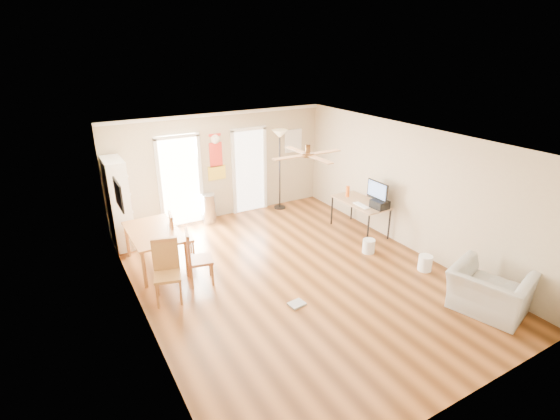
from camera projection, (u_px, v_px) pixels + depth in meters
floor at (296, 277)px, 7.87m from camera, size 7.00×7.00×0.00m
ceiling at (298, 141)px, 6.90m from camera, size 5.50×7.00×0.00m
wall_back at (221, 166)px, 10.20m from camera, size 5.50×0.04×2.60m
wall_front at (466, 318)px, 4.57m from camera, size 5.50×0.04×2.60m
wall_left at (138, 249)px, 6.12m from camera, size 0.04×7.00×2.60m
wall_right at (409, 188)px, 8.66m from camera, size 0.04×7.00×2.60m
crown_molding at (298, 143)px, 6.91m from camera, size 5.50×7.00×0.08m
kitchen_doorway at (180, 182)px, 9.80m from camera, size 0.90×0.10×2.10m
bathroom_doorway at (249, 171)px, 10.63m from camera, size 0.80×0.10×2.10m
wall_decal at (216, 157)px, 10.03m from camera, size 0.46×0.03×1.10m
ac_grille at (293, 141)px, 10.97m from camera, size 0.50×0.04×0.60m
framed_poster at (118, 195)px, 7.10m from camera, size 0.04×0.66×0.48m
ceiling_fan at (308, 155)px, 6.72m from camera, size 1.24×1.24×0.20m
bookshelf at (118, 204)px, 8.76m from camera, size 0.61×0.94×1.92m
dining_table at (156, 248)px, 8.13m from camera, size 0.92×1.52×0.76m
dining_chair_right_a at (182, 236)px, 8.36m from camera, size 0.48×0.48×1.00m
dining_chair_right_b at (200, 257)px, 7.51m from camera, size 0.51×0.51×1.04m
dining_chair_near at (167, 273)px, 6.96m from camera, size 0.54×0.54×1.07m
trash_can at (209, 209)px, 10.12m from camera, size 0.39×0.39×0.72m
torchiere_lamp at (280, 170)px, 10.75m from camera, size 0.50×0.50×2.09m
computer_desk at (359, 217)px, 9.63m from camera, size 0.69×1.38×0.74m
imac at (377, 194)px, 9.13m from camera, size 0.13×0.61×0.57m
keyboard at (361, 205)px, 9.25m from camera, size 0.17×0.45×0.02m
printer at (380, 204)px, 9.09m from camera, size 0.31×0.36×0.18m
orange_bottle at (348, 191)px, 9.75m from camera, size 0.11×0.11×0.26m
wastebasket_a at (369, 246)px, 8.73m from camera, size 0.29×0.29×0.30m
wastebasket_b at (425, 263)px, 8.05m from camera, size 0.27×0.27×0.31m
floor_cloth at (297, 304)px, 7.02m from camera, size 0.29×0.24×0.04m
armchair at (489, 291)px, 6.75m from camera, size 1.28×1.37×0.74m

